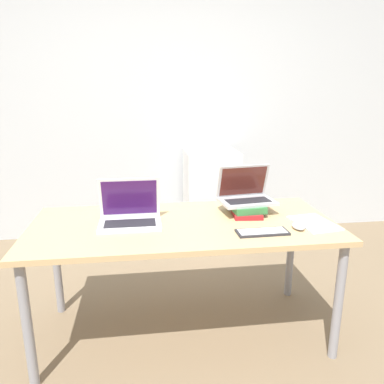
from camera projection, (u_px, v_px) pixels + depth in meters
ground_plane at (193, 378)px, 1.95m from camera, size 14.00×14.00×0.00m
wall_back at (163, 100)px, 3.61m from camera, size 8.00×0.05×2.70m
desk at (184, 234)px, 2.16m from camera, size 1.73×0.79×0.72m
laptop_left at (130, 215)px, 2.11m from camera, size 0.35×0.25×0.26m
book_stack at (246, 208)px, 2.28m from camera, size 0.20×0.28×0.07m
laptop_on_books at (246, 194)px, 2.30m from camera, size 0.35×0.26×0.22m
wireless_keyboard at (262, 232)px, 1.98m from camera, size 0.28×0.12×0.01m
mouse at (298, 226)px, 2.04m from camera, size 0.06×0.10×0.03m
notepad at (314, 223)px, 2.12m from camera, size 0.23×0.30×0.01m
mini_fridge at (211, 197)px, 3.60m from camera, size 0.48×0.49×0.90m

